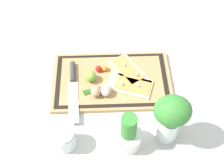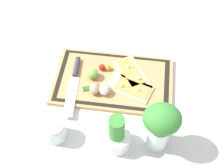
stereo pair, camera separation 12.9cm
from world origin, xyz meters
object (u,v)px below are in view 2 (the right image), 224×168
Objects in this scene: egg_brown at (95,88)px; cherry_tomato_yellow at (108,68)px; knife at (75,76)px; egg_pink at (104,89)px; herb_pot at (116,136)px; cherry_tomato_red at (102,67)px; pizza_slice_far at (130,88)px; herb_glass at (161,125)px; pizza_slice_near at (132,74)px; sauce_jar at (55,131)px; lime at (92,74)px.

egg_brown is 0.13m from cherry_tomato_yellow.
egg_pink reaches higher than knife.
knife is 1.67× the size of herb_pot.
herb_pot is at bearing 107.39° from cherry_tomato_red.
herb_glass is at bearing 118.93° from pizza_slice_far.
pizza_slice_near is 0.32m from herb_pot.
herb_glass is (-0.23, 0.31, 0.10)m from cherry_tomato_yellow.
herb_pot is at bearing 179.40° from sauce_jar.
herb_pot reaches higher than knife.
pizza_slice_near is 0.24m from knife.
sauce_jar is at bearing 65.29° from cherry_tomato_yellow.
sauce_jar reaches higher than pizza_slice_near.
knife is at bearing 24.09° from cherry_tomato_yellow.
herb_pot is at bearing 115.99° from lime.
herb_glass reaches higher than cherry_tomato_red.
herb_pot is 0.17m from herb_glass.
egg_brown is 2.00× the size of cherry_tomato_red.
egg_pink is 0.12m from cherry_tomato_red.
herb_pot reaches higher than lime.
pizza_slice_near is 0.15m from egg_pink.
herb_pot is at bearing 83.70° from pizza_slice_far.
herb_glass is (-0.27, 0.19, 0.09)m from egg_brown.
herb_pot is at bearing 118.55° from egg_brown.
pizza_slice_near is 3.93× the size of egg_brown.
herb_pot reaches higher than egg_brown.
herb_pot reaches higher than pizza_slice_near.
herb_glass is at bearing 126.32° from cherry_tomato_yellow.
egg_pink is at bearing -178.53° from egg_brown.
pizza_slice_far is at bearing -61.07° from herb_glass.
knife is at bearing -24.05° from egg_pink.
egg_pink is 0.26m from sauce_jar.
lime is at bearing 41.11° from cherry_tomato_yellow.
cherry_tomato_red is at bearing -110.93° from sauce_jar.
sauce_jar is at bearing -0.60° from herb_pot.
cherry_tomato_red is at bearing -50.38° from herb_glass.
egg_pink is 2.22× the size of cherry_tomato_yellow.
pizza_slice_near is 0.96× the size of herb_glass.
knife is at bearing -52.35° from herb_pot.
sauce_jar reaches higher than egg_pink.
knife is at bearing -32.74° from egg_brown.
pizza_slice_far is 3.70× the size of egg_brown.
cherry_tomato_red reaches higher than knife.
lime is at bearing 56.33° from cherry_tomato_red.
herb_pot is (-0.21, 0.28, 0.03)m from knife.
sauce_jar is (0.09, 0.28, -0.01)m from lime.
cherry_tomato_yellow reaches higher than pizza_slice_near.
egg_brown is (-0.10, 0.06, 0.01)m from knife.
cherry_tomato_yellow is at bearing -53.68° from herb_glass.
lime reaches higher than pizza_slice_far.
knife is 0.27m from sauce_jar.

